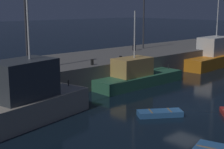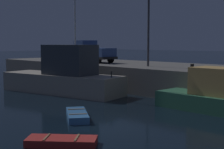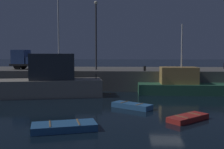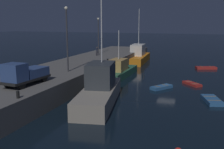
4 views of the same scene
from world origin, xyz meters
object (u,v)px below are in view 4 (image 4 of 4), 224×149
dinghy_orange_near (212,100)px  bollard_central (98,64)px  rowboat_blue_far (161,87)px  bollard_east (108,60)px  lamp_post_east (98,33)px  lamp_post_west (67,34)px  bollard_west (18,95)px  fishing_boat_blue (138,56)px  dinghy_red_small (206,68)px  fishing_trawler_red (100,89)px  rowboat_white_mid (192,84)px  fishing_boat_white (119,70)px  utility_truck (24,74)px  dockworker (97,51)px

dinghy_orange_near → bollard_central: bollard_central is taller
rowboat_blue_far → bollard_east: bearing=61.0°
lamp_post_east → bollard_central: (-13.40, -5.53, -3.96)m
lamp_post_west → bollard_west: size_ratio=13.36×
fishing_boat_blue → lamp_post_west: bearing=173.7°
dinghy_red_small → bollard_west: 37.75m
dinghy_red_small → lamp_post_west: 28.76m
fishing_boat_blue → dinghy_red_small: size_ratio=3.09×
lamp_post_east → bollard_west: bearing=-169.8°
dinghy_red_small → lamp_post_west: lamp_post_west is taller
lamp_post_west → bollard_central: 7.65m
rowboat_blue_far → bollard_west: bearing=149.8°
bollard_central → bollard_east: bearing=-1.8°
bollard_central → fishing_trawler_red: bearing=-156.5°
rowboat_white_mid → dinghy_orange_near: bearing=-161.2°
dinghy_orange_near → rowboat_white_mid: (7.59, 2.58, -0.03)m
dinghy_red_small → bollard_central: 22.38m
dinghy_orange_near → bollard_west: bearing=128.3°
bollard_central → bollard_east: 3.69m
fishing_boat_white → lamp_post_west: lamp_post_west is taller
fishing_trawler_red → lamp_post_west: fishing_trawler_red is taller
utility_truck → bollard_east: size_ratio=10.52×
fishing_boat_white → dinghy_red_small: bearing=-47.8°
fishing_boat_blue → rowboat_white_mid: bearing=-145.3°
lamp_post_west → dockworker: size_ratio=5.07×
utility_truck → dinghy_orange_near: bearing=-65.6°
rowboat_blue_far → lamp_post_west: 14.26m
utility_truck → bollard_east: (17.81, -2.46, -0.91)m
fishing_boat_white → bollard_central: 4.87m
fishing_boat_white → dockworker: size_ratio=6.36×
rowboat_white_mid → dockworker: dockworker is taller
lamp_post_west → lamp_post_east: lamp_post_west is taller
fishing_trawler_red → fishing_boat_white: (14.44, 2.48, -0.55)m
fishing_boat_white → utility_truck: fishing_boat_white is taller
rowboat_white_mid → lamp_post_east: bearing=58.9°
bollard_central → bollard_east: size_ratio=1.05×
lamp_post_west → dockworker: bearing=9.9°
lamp_post_west → bollard_central: size_ratio=14.87×
fishing_boat_white → bollard_west: fishing_boat_white is taller
lamp_post_west → lamp_post_east: size_ratio=1.16×
dinghy_orange_near → dockworker: 26.89m
dinghy_orange_near → lamp_post_east: lamp_post_east is taller
dinghy_red_small → utility_truck: bearing=149.8°
rowboat_white_mid → bollard_east: bearing=82.3°
dinghy_red_small → dockworker: 20.98m
fishing_boat_blue → bollard_central: fishing_boat_blue is taller
lamp_post_west → utility_truck: lamp_post_west is taller
dinghy_orange_near → lamp_post_west: 19.33m
fishing_boat_white → dockworker: bearing=45.2°
utility_truck → fishing_boat_blue: bearing=-5.5°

